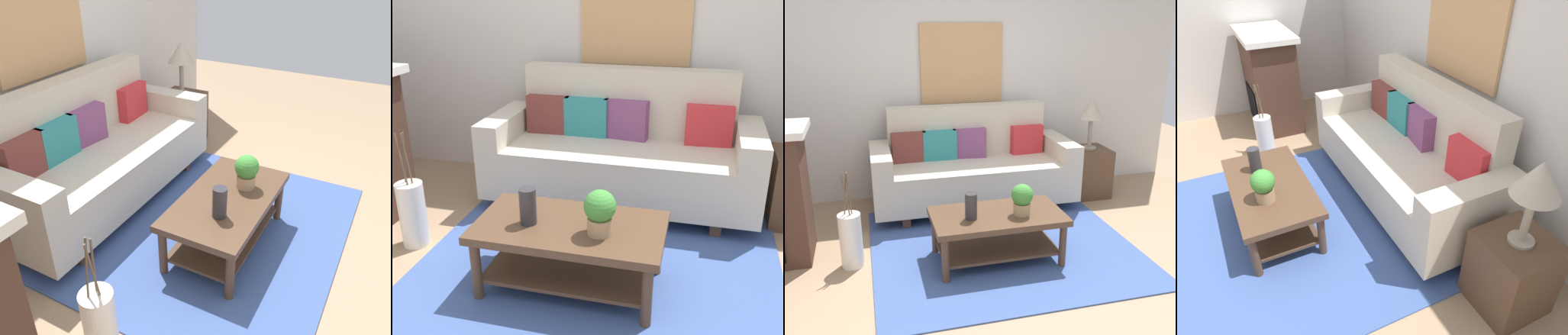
% 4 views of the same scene
% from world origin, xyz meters
% --- Properties ---
extents(ground_plane, '(9.28, 9.28, 0.00)m').
position_xyz_m(ground_plane, '(0.00, 0.00, 0.00)').
color(ground_plane, '#9E7F60').
extents(wall_back, '(5.28, 0.10, 2.70)m').
position_xyz_m(wall_back, '(0.00, 2.05, 1.35)').
color(wall_back, silver).
rests_on(wall_back, ground_plane).
extents(area_rug, '(2.32, 2.07, 0.01)m').
position_xyz_m(area_rug, '(0.00, 0.50, 0.01)').
color(area_rug, '#3D5693').
rests_on(area_rug, ground_plane).
extents(couch, '(2.14, 0.84, 1.08)m').
position_xyz_m(couch, '(-0.03, 1.51, 0.43)').
color(couch, beige).
rests_on(couch, ground_plane).
extents(throw_pillow_maroon, '(0.36, 0.13, 0.32)m').
position_xyz_m(throw_pillow_maroon, '(-0.69, 1.64, 0.68)').
color(throw_pillow_maroon, brown).
rests_on(throw_pillow_maroon, couch).
extents(throw_pillow_teal, '(0.36, 0.12, 0.32)m').
position_xyz_m(throw_pillow_teal, '(-0.36, 1.64, 0.68)').
color(throw_pillow_teal, teal).
rests_on(throw_pillow_teal, couch).
extents(throw_pillow_plum, '(0.37, 0.17, 0.32)m').
position_xyz_m(throw_pillow_plum, '(-0.03, 1.64, 0.68)').
color(throw_pillow_plum, '#7A4270').
rests_on(throw_pillow_plum, couch).
extents(throw_pillow_crimson, '(0.37, 0.14, 0.32)m').
position_xyz_m(throw_pillow_crimson, '(0.63, 1.64, 0.68)').
color(throw_pillow_crimson, red).
rests_on(throw_pillow_crimson, couch).
extents(coffee_table, '(1.10, 0.60, 0.43)m').
position_xyz_m(coffee_table, '(-0.11, 0.28, 0.31)').
color(coffee_table, '#513826').
rests_on(coffee_table, ground_plane).
extents(tabletop_vase, '(0.10, 0.10, 0.22)m').
position_xyz_m(tabletop_vase, '(-0.35, 0.24, 0.54)').
color(tabletop_vase, '#2D2D33').
rests_on(tabletop_vase, coffee_table).
extents(potted_plant_tabletop, '(0.18, 0.18, 0.26)m').
position_xyz_m(potted_plant_tabletop, '(0.08, 0.22, 0.57)').
color(potted_plant_tabletop, tan).
rests_on(potted_plant_tabletop, coffee_table).
extents(side_table, '(0.44, 0.44, 0.56)m').
position_xyz_m(side_table, '(1.34, 1.49, 0.28)').
color(side_table, '#513826').
rests_on(side_table, ground_plane).
extents(table_lamp, '(0.28, 0.28, 0.57)m').
position_xyz_m(table_lamp, '(1.34, 1.49, 0.99)').
color(table_lamp, gray).
rests_on(table_lamp, side_table).
extents(floor_vase, '(0.18, 0.18, 0.47)m').
position_xyz_m(floor_vase, '(-1.31, 0.49, 0.23)').
color(floor_vase, white).
rests_on(floor_vase, ground_plane).
extents(floor_vase_branch_a, '(0.02, 0.04, 0.36)m').
position_xyz_m(floor_vase_branch_a, '(-1.29, 0.49, 0.65)').
color(floor_vase_branch_a, brown).
rests_on(floor_vase_branch_a, floor_vase).
extents(floor_vase_branch_b, '(0.05, 0.02, 0.36)m').
position_xyz_m(floor_vase_branch_b, '(-1.32, 0.51, 0.65)').
color(floor_vase_branch_b, brown).
rests_on(floor_vase_branch_b, floor_vase).
extents(floor_vase_branch_c, '(0.05, 0.02, 0.36)m').
position_xyz_m(floor_vase_branch_c, '(-1.32, 0.47, 0.65)').
color(floor_vase_branch_c, brown).
rests_on(floor_vase_branch_c, floor_vase).
extents(framed_painting, '(0.92, 0.03, 0.87)m').
position_xyz_m(framed_painting, '(-0.03, 1.98, 1.50)').
color(framed_painting, tan).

